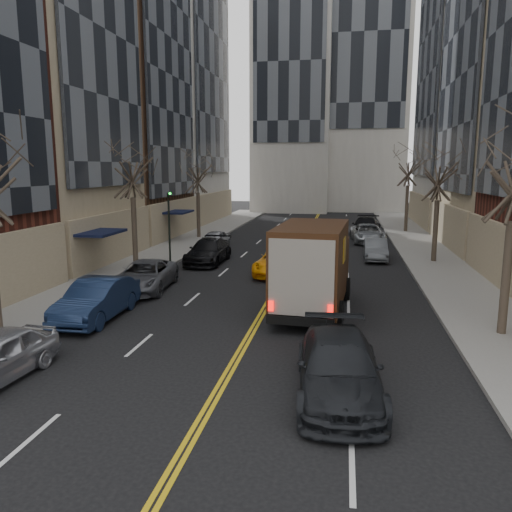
{
  "coord_description": "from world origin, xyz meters",
  "views": [
    {
      "loc": [
        3.18,
        -7.14,
        5.93
      ],
      "look_at": [
        -0.45,
        13.42,
        2.2
      ],
      "focal_mm": 35.0,
      "sensor_mm": 36.0,
      "label": 1
    }
  ],
  "objects_px": {
    "ups_truck": "(313,268)",
    "observer_sedan": "(339,367)",
    "pedestrian": "(285,275)",
    "taxi": "(279,262)"
  },
  "relations": [
    {
      "from": "taxi",
      "to": "pedestrian",
      "type": "xyz_separation_m",
      "value": [
        0.88,
        -4.57,
        0.27
      ]
    },
    {
      "from": "pedestrian",
      "to": "taxi",
      "type": "bearing_deg",
      "value": 4.35
    },
    {
      "from": "observer_sedan",
      "to": "taxi",
      "type": "xyz_separation_m",
      "value": [
        -3.5,
        14.68,
        -0.08
      ]
    },
    {
      "from": "taxi",
      "to": "pedestrian",
      "type": "distance_m",
      "value": 4.66
    },
    {
      "from": "ups_truck",
      "to": "observer_sedan",
      "type": "relative_size",
      "value": 1.27
    },
    {
      "from": "ups_truck",
      "to": "observer_sedan",
      "type": "bearing_deg",
      "value": -77.32
    },
    {
      "from": "ups_truck",
      "to": "pedestrian",
      "type": "height_order",
      "value": "ups_truck"
    },
    {
      "from": "ups_truck",
      "to": "observer_sedan",
      "type": "height_order",
      "value": "ups_truck"
    },
    {
      "from": "taxi",
      "to": "ups_truck",
      "type": "bearing_deg",
      "value": -68.66
    },
    {
      "from": "observer_sedan",
      "to": "taxi",
      "type": "relative_size",
      "value": 1.1
    }
  ]
}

